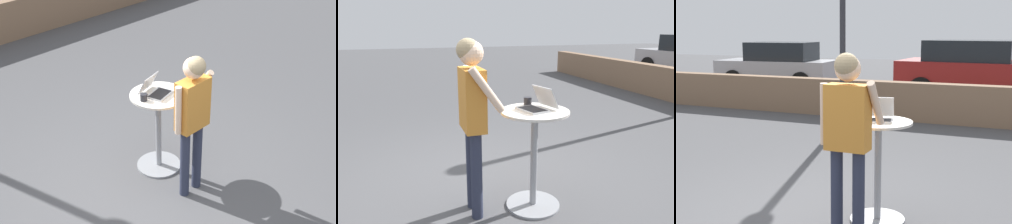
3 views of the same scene
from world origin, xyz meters
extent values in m
plane|color=#4C4C4F|center=(0.00, 0.00, 0.00)|extent=(50.00, 50.00, 0.00)
cylinder|color=gray|center=(0.59, 0.43, 0.01)|extent=(0.56, 0.56, 0.03)
cylinder|color=gray|center=(0.59, 0.43, 0.51)|extent=(0.07, 0.07, 0.98)
cylinder|color=beige|center=(0.59, 0.43, 1.02)|extent=(0.67, 0.67, 0.02)
cube|color=#B7BABF|center=(0.59, 0.40, 1.04)|extent=(0.34, 0.27, 0.02)
cube|color=black|center=(0.59, 0.40, 1.05)|extent=(0.29, 0.22, 0.00)
cube|color=#B7BABF|center=(0.55, 0.55, 1.15)|extent=(0.31, 0.18, 0.21)
cube|color=white|center=(0.55, 0.54, 1.15)|extent=(0.29, 0.15, 0.19)
cylinder|color=#232328|center=(0.37, 0.44, 1.07)|extent=(0.08, 0.08, 0.08)
torus|color=#232328|center=(0.42, 0.44, 1.07)|extent=(0.04, 0.01, 0.04)
cylinder|color=#282D42|center=(0.40, -0.17, 0.44)|extent=(0.11, 0.11, 0.87)
cylinder|color=#282D42|center=(0.61, -0.18, 0.44)|extent=(0.11, 0.11, 0.87)
cube|color=orange|center=(0.50, -0.17, 1.16)|extent=(0.38, 0.20, 0.58)
sphere|color=beige|center=(0.50, -0.17, 1.59)|extent=(0.23, 0.23, 0.23)
sphere|color=#9E8966|center=(0.50, -0.20, 1.62)|extent=(0.21, 0.21, 0.21)
cylinder|color=beige|center=(0.28, -0.17, 1.18)|extent=(0.07, 0.07, 0.55)
cylinder|color=beige|center=(0.73, -0.09, 1.29)|extent=(0.07, 0.33, 0.42)
camera|label=1|loc=(-2.83, -2.95, 3.61)|focal=50.00mm
camera|label=2|loc=(3.39, -0.84, 1.83)|focal=35.00mm
camera|label=3|loc=(1.99, -3.85, 1.92)|focal=50.00mm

